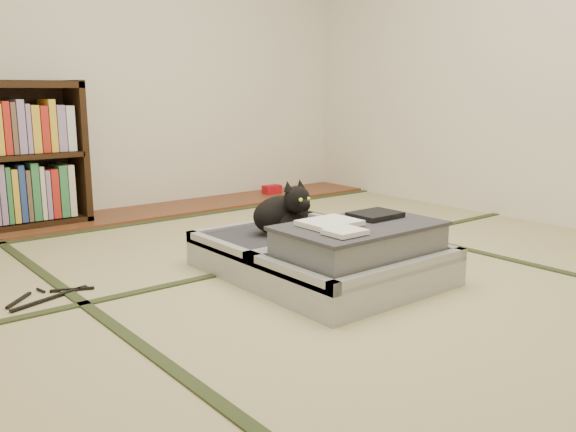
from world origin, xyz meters
TOP-DOWN VIEW (x-y plane):
  - floor at (0.00, 0.00)m, footprint 4.50×4.50m
  - wood_strip at (0.00, 2.00)m, footprint 4.00×0.50m
  - red_item at (1.22, 2.03)m, footprint 0.15×0.09m
  - tatami_borders at (0.00, 0.49)m, footprint 4.00×4.50m
  - suitcase at (0.04, 0.06)m, footprint 0.82×1.10m
  - cat at (0.02, 0.34)m, footprint 0.37×0.37m
  - cable_coil at (0.21, 0.37)m, footprint 0.11×0.11m
  - hanger at (-1.09, 0.58)m, footprint 0.39×0.24m

SIDE VIEW (x-z plane):
  - floor at x=0.00m, z-range 0.00..0.00m
  - tatami_borders at x=0.00m, z-range 0.00..0.01m
  - hanger at x=-1.09m, z-range 0.00..0.01m
  - wood_strip at x=0.00m, z-range 0.00..0.02m
  - red_item at x=1.22m, z-range 0.02..0.09m
  - suitcase at x=0.04m, z-range -0.05..0.28m
  - cable_coil at x=0.21m, z-range 0.16..0.18m
  - cat at x=0.02m, z-range 0.12..0.42m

